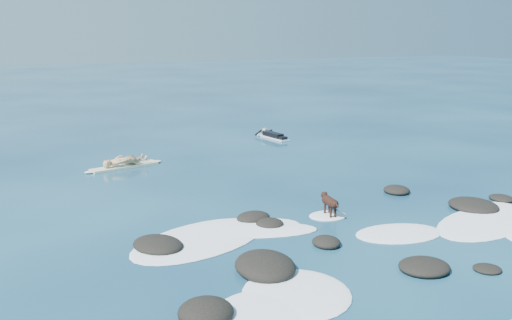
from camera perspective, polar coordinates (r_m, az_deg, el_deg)
ground at (r=16.34m, az=10.51°, el=-5.43°), size 160.00×160.00×0.00m
reef_rocks at (r=14.29m, az=13.24°, el=-7.85°), size 13.36×7.63×0.49m
breaking_foam at (r=14.34m, az=8.90°, el=-7.94°), size 11.88×6.86×0.12m
standing_surfer_rig at (r=21.93m, az=-13.10°, el=1.03°), size 3.12×1.13×1.79m
paddling_surfer_rig at (r=27.40m, az=1.67°, el=2.46°), size 1.03×2.33×0.40m
dog at (r=15.94m, az=7.35°, el=-4.15°), size 0.33×1.03×0.66m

